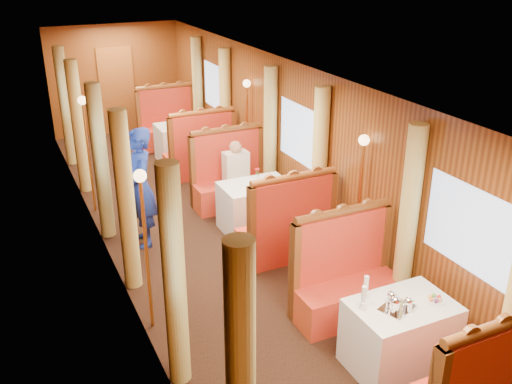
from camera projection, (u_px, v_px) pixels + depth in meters
floor at (211, 238)px, 8.65m from camera, size 3.00×12.00×0.01m
ceiling at (205, 73)px, 7.66m from camera, size 3.00×12.00×0.01m
wall_far at (116, 80)px, 13.14m from camera, size 3.00×0.01×2.50m
wall_left at (103, 177)px, 7.57m from camera, size 0.01×12.00×2.50m
wall_right at (300, 146)px, 8.74m from camera, size 0.01×12.00×2.50m
doorway_far at (117, 91)px, 13.22m from camera, size 0.80×0.04×2.00m
table_near at (400, 335)px, 5.88m from camera, size 1.05×0.72×0.75m
banquette_near_aft at (345, 283)px, 6.71m from camera, size 1.30×0.55×1.34m
table_mid at (256, 207)px, 8.79m from camera, size 1.05×0.72×0.75m
banquette_mid_fwd at (287, 231)px, 7.93m from camera, size 1.30×0.55×1.34m
banquette_mid_aft at (230, 181)px, 9.62m from camera, size 1.30×0.55×1.34m
table_far at (183, 142)px, 11.70m from camera, size 1.05×0.72×0.75m
banquette_far_fwd at (200, 155)px, 10.84m from camera, size 1.30×0.55×1.34m
banquette_far_aft at (169, 127)px, 12.53m from camera, size 1.30×0.55×1.34m
tea_tray at (397, 308)px, 5.67m from camera, size 0.41×0.37×0.01m
teapot_left at (395, 307)px, 5.57m from camera, size 0.22×0.19×0.15m
teapot_right at (408, 306)px, 5.61m from camera, size 0.16×0.13×0.12m
teapot_back at (391, 300)px, 5.70m from camera, size 0.16×0.13×0.12m
fruit_plate at (435, 300)px, 5.78m from camera, size 0.21×0.21×0.05m
cup_inboard at (364, 300)px, 5.62m from camera, size 0.08×0.08×0.26m
cup_outboard at (366, 290)px, 5.79m from camera, size 0.08×0.08×0.26m
rose_vase_mid at (257, 173)px, 8.60m from camera, size 0.06×0.06×0.36m
rose_vase_far at (183, 116)px, 11.48m from camera, size 0.06×0.06×0.36m
window_left_near at (189, 300)px, 4.59m from camera, size 0.01×1.20×0.90m
curtain_left_near_a at (241, 384)px, 4.09m from camera, size 0.22×0.22×2.35m
curtain_left_near_b at (174, 279)px, 5.38m from camera, size 0.22×0.22×2.35m
window_right_near at (469, 228)px, 5.75m from camera, size 0.01×1.20×0.90m
curtain_right_near_b at (408, 224)px, 6.46m from camera, size 0.22×0.22×2.35m
window_left_mid at (102, 163)px, 7.49m from camera, size 0.01×1.20×0.90m
curtain_left_mid_a at (126, 203)px, 7.00m from camera, size 0.22×0.22×2.35m
curtain_left_mid_b at (101, 163)px, 8.29m from camera, size 0.22×0.22×2.35m
window_right_mid at (299, 134)px, 8.66m from camera, size 0.01×1.20×0.90m
curtain_right_mid_a at (319, 168)px, 8.08m from camera, size 0.22×0.22×2.35m
curtain_right_mid_b at (270, 138)px, 9.37m from camera, size 0.22×0.22×2.35m
window_left_far at (64, 103)px, 10.40m from camera, size 0.01×1.20×0.90m
curtain_left_far_a at (79, 128)px, 9.91m from camera, size 0.22×0.22×2.35m
curtain_left_far_b at (65, 107)px, 11.20m from camera, size 0.22×0.22×2.35m
window_right_far at (215, 87)px, 11.56m from camera, size 0.01×1.20×0.90m
curtain_right_far_a at (225, 110)px, 10.98m from camera, size 0.22×0.22×2.35m
curtain_right_far_b at (198, 93)px, 12.28m from camera, size 0.22×0.22×2.35m
sconce_left_fore at (144, 219)px, 6.10m from camera, size 0.14×0.14×1.95m
sconce_right_fore at (361, 178)px, 7.19m from camera, size 0.14×0.14×1.95m
sconce_left_aft at (86, 131)px, 9.01m from camera, size 0.14×0.14×1.95m
sconce_right_aft at (247, 111)px, 10.10m from camera, size 0.14×0.14×1.95m
steward at (141, 188)px, 8.16m from camera, size 0.47×0.68×1.77m
passenger at (237, 169)px, 9.26m from camera, size 0.40×0.44×0.76m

